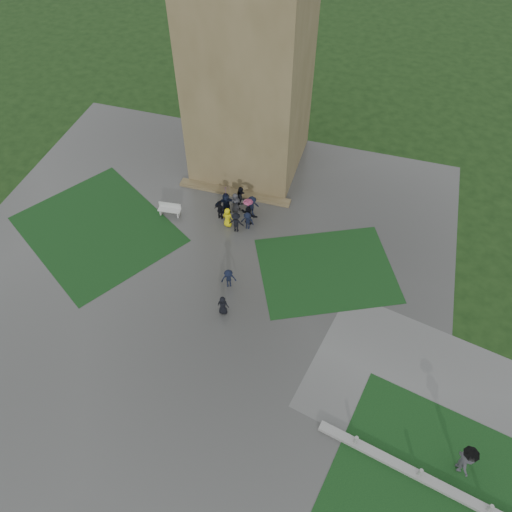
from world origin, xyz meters
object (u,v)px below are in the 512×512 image
(tower, at_px, (250,59))
(bench, at_px, (170,209))
(pedestrian_mid, at_px, (229,278))
(pedestrian_near, at_px, (223,305))
(pedestrian_path, at_px, (465,461))

(tower, relative_size, bench, 10.30)
(bench, distance_m, pedestrian_mid, 8.29)
(tower, distance_m, pedestrian_near, 17.60)
(pedestrian_mid, relative_size, pedestrian_near, 1.02)
(bench, relative_size, pedestrian_path, 0.75)
(pedestrian_path, bearing_deg, bench, 148.81)
(pedestrian_near, bearing_deg, bench, -50.11)
(tower, distance_m, pedestrian_path, 28.51)
(bench, height_order, pedestrian_near, pedestrian_near)
(tower, bearing_deg, pedestrian_mid, -79.25)
(tower, xyz_separation_m, pedestrian_path, (17.60, -21.03, -7.81))
(tower, distance_m, pedestrian_mid, 15.73)
(bench, xyz_separation_m, pedestrian_near, (6.78, -7.32, 0.25))
(tower, relative_size, pedestrian_near, 11.90)
(pedestrian_near, height_order, pedestrian_path, pedestrian_path)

